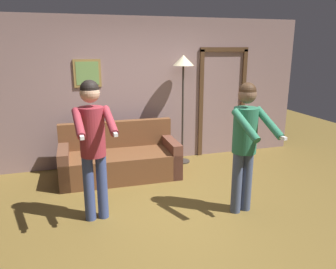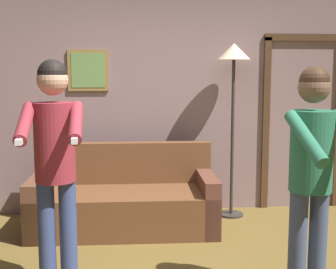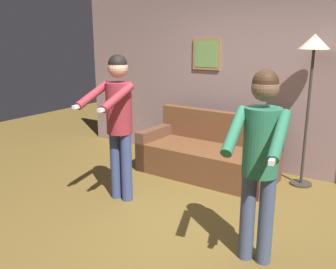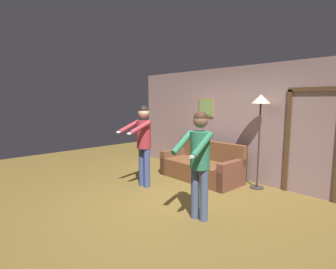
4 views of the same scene
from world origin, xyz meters
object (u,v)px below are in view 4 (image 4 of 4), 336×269
(person_standing_left, at_px, (143,138))
(torchiere_lamp, at_px, (260,109))
(person_standing_right, at_px, (199,155))
(couch, at_px, (201,167))

(person_standing_left, bearing_deg, torchiere_lamp, 44.33)
(torchiere_lamp, height_order, person_standing_right, torchiere_lamp)
(couch, xyz_separation_m, person_standing_right, (1.33, -1.67, 0.73))
(couch, bearing_deg, person_standing_left, -110.40)
(couch, distance_m, person_standing_left, 1.61)
(torchiere_lamp, relative_size, person_standing_right, 1.16)
(torchiere_lamp, bearing_deg, person_standing_right, -86.98)
(torchiere_lamp, xyz_separation_m, person_standing_left, (-1.72, -1.68, -0.61))
(couch, bearing_deg, person_standing_right, -51.49)
(person_standing_left, relative_size, person_standing_right, 1.03)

